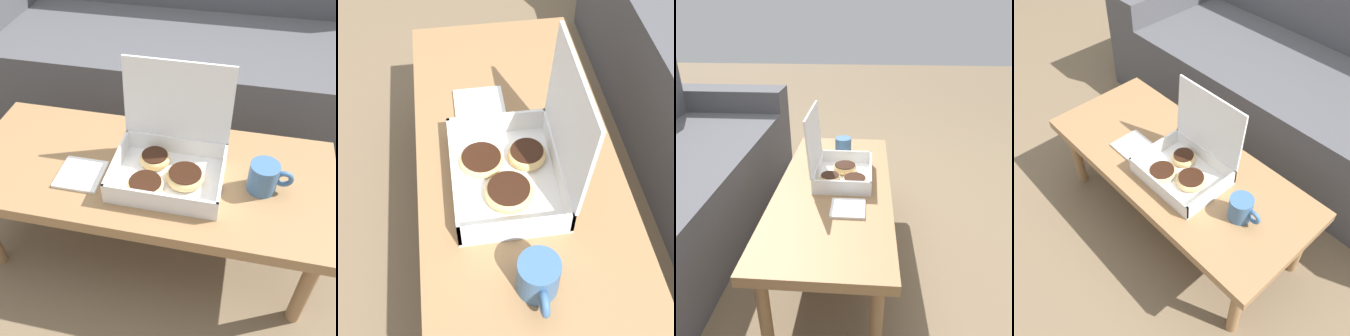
{
  "view_description": "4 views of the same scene",
  "coord_description": "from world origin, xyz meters",
  "views": [
    {
      "loc": [
        0.24,
        -0.94,
        1.21
      ],
      "look_at": [
        0.07,
        -0.14,
        0.43
      ],
      "focal_mm": 42.0,
      "sensor_mm": 36.0,
      "label": 1
    },
    {
      "loc": [
        0.73,
        -0.23,
        1.26
      ],
      "look_at": [
        0.07,
        -0.14,
        0.43
      ],
      "focal_mm": 50.0,
      "sensor_mm": 36.0,
      "label": 2
    },
    {
      "loc": [
        -1.25,
        -0.23,
        1.08
      ],
      "look_at": [
        0.07,
        -0.14,
        0.43
      ],
      "focal_mm": 35.0,
      "sensor_mm": 36.0,
      "label": 3
    },
    {
      "loc": [
        0.8,
        -0.81,
        1.5
      ],
      "look_at": [
        0.07,
        -0.14,
        0.43
      ],
      "focal_mm": 42.0,
      "sensor_mm": 36.0,
      "label": 4
    }
  ],
  "objects": [
    {
      "name": "coffee_table",
      "position": [
        0.0,
        -0.1,
        0.34
      ],
      "size": [
        1.14,
        0.49,
        0.38
      ],
      "color": "#997047",
      "rests_on": "ground_plane"
    },
    {
      "name": "coffee_mug",
      "position": [
        0.35,
        -0.11,
        0.43
      ],
      "size": [
        0.13,
        0.08,
        0.09
      ],
      "color": "#3D6693",
      "rests_on": "coffee_table"
    },
    {
      "name": "ground_plane",
      "position": [
        0.0,
        0.0,
        0.0
      ],
      "size": [
        12.0,
        12.0,
        0.0
      ],
      "primitive_type": "plane",
      "color": "#756047"
    },
    {
      "name": "pastry_box",
      "position": [
        0.07,
        -0.11,
        0.44
      ],
      "size": [
        0.32,
        0.27,
        0.32
      ],
      "color": "white",
      "rests_on": "coffee_table"
    },
    {
      "name": "napkin_stack",
      "position": [
        -0.19,
        -0.17,
        0.39
      ],
      "size": [
        0.13,
        0.13,
        0.01
      ],
      "color": "white",
      "rests_on": "coffee_table"
    }
  ]
}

